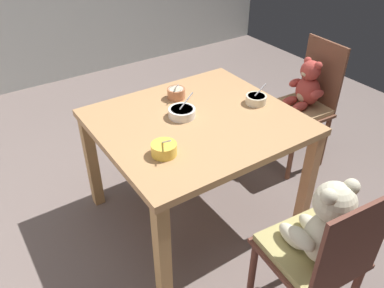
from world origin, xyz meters
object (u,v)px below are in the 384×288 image
at_px(porridge_bowl_terracotta_far_center, 176,93).
at_px(porridge_bowl_cream_near_right, 256,99).
at_px(dining_table, 197,133).
at_px(teddy_chair_near_right, 305,97).
at_px(teddy_chair_near_front, 322,238).
at_px(porridge_bowl_yellow_near_left, 164,149).
at_px(porridge_bowl_white_center, 182,112).

distance_m(porridge_bowl_terracotta_far_center, porridge_bowl_cream_near_right, 0.49).
bearing_deg(dining_table, teddy_chair_near_right, 3.43).
xyz_separation_m(dining_table, teddy_chair_near_front, (0.02, -0.92, -0.04)).
bearing_deg(porridge_bowl_yellow_near_left, dining_table, 30.36).
bearing_deg(porridge_bowl_terracotta_far_center, porridge_bowl_yellow_near_left, -127.52).
relative_size(teddy_chair_near_front, porridge_bowl_cream_near_right, 6.62).
bearing_deg(porridge_bowl_white_center, dining_table, -51.97).
distance_m(teddy_chair_near_front, porridge_bowl_terracotta_far_center, 1.22).
height_order(porridge_bowl_terracotta_far_center, porridge_bowl_cream_near_right, porridge_bowl_terracotta_far_center).
relative_size(dining_table, porridge_bowl_terracotta_far_center, 9.24).
bearing_deg(porridge_bowl_white_center, teddy_chair_near_right, -0.66).
xyz_separation_m(porridge_bowl_yellow_near_left, porridge_bowl_cream_near_right, (0.73, 0.15, -0.01)).
xyz_separation_m(dining_table, porridge_bowl_cream_near_right, (0.40, -0.04, 0.12)).
bearing_deg(porridge_bowl_yellow_near_left, porridge_bowl_terracotta_far_center, 52.48).
bearing_deg(teddy_chair_near_right, porridge_bowl_yellow_near_left, 13.83).
height_order(teddy_chair_near_front, porridge_bowl_cream_near_right, teddy_chair_near_front).
bearing_deg(porridge_bowl_terracotta_far_center, dining_table, -97.49).
bearing_deg(teddy_chair_near_right, porridge_bowl_terracotta_far_center, -10.32).
height_order(teddy_chair_near_front, porridge_bowl_yellow_near_left, teddy_chair_near_front).
bearing_deg(teddy_chair_near_front, porridge_bowl_yellow_near_left, 30.24).
height_order(dining_table, porridge_bowl_white_center, porridge_bowl_white_center).
relative_size(dining_table, teddy_chair_near_right, 1.18).
relative_size(dining_table, teddy_chair_near_front, 1.23).
height_order(teddy_chair_near_right, porridge_bowl_white_center, teddy_chair_near_right).
bearing_deg(porridge_bowl_white_center, porridge_bowl_yellow_near_left, -135.98).
height_order(dining_table, porridge_bowl_cream_near_right, porridge_bowl_cream_near_right).
distance_m(dining_table, porridge_bowl_yellow_near_left, 0.40).
distance_m(teddy_chair_near_front, porridge_bowl_yellow_near_left, 0.82).
relative_size(porridge_bowl_white_center, porridge_bowl_terracotta_far_center, 1.38).
xyz_separation_m(teddy_chair_near_front, teddy_chair_near_right, (0.96, 0.98, -0.03)).
height_order(teddy_chair_near_right, porridge_bowl_terracotta_far_center, teddy_chair_near_right).
xyz_separation_m(teddy_chair_near_front, porridge_bowl_yellow_near_left, (-0.34, 0.73, 0.17)).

